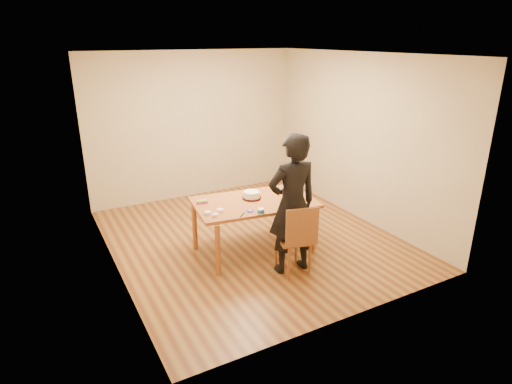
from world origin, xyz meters
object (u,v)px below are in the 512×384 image
dining_table (254,202)px  person (292,205)px  dining_chair (293,240)px  cake_plate (252,198)px  cake (252,195)px

dining_table → person: (0.15, -0.73, 0.19)m
dining_table → dining_chair: 0.84m
cake_plate → cake: 0.05m
dining_table → dining_chair: bearing=-71.7°
dining_table → cake_plate: bearing=90.8°
dining_chair → cake_plate: 0.94m
dining_chair → person: 0.47m
cake_plate → person: bearing=-80.5°
dining_chair → cake: size_ratio=1.59×
cake_plate → person: person is taller
cake_plate → person: (0.14, -0.83, 0.16)m
cake → person: (0.14, -0.83, 0.11)m
dining_table → cake_plate: 0.11m
dining_chair → person: bearing=104.2°
dining_chair → person: person is taller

